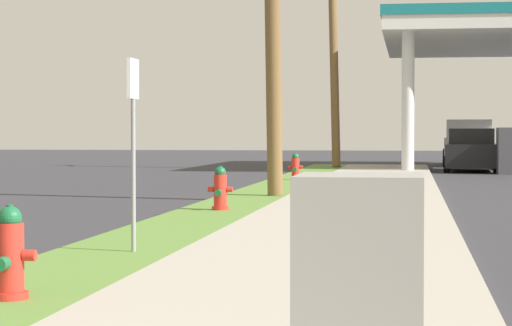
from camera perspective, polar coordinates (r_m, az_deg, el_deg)
fire_hydrant_nearest at (r=8.45m, az=-13.29°, el=-5.07°), size 0.42×0.37×0.74m
fire_hydrant_second at (r=17.67m, az=-1.97°, el=-1.52°), size 0.42×0.38×0.74m
fire_hydrant_third at (r=29.00m, az=2.17°, el=-0.27°), size 0.42×0.37×0.74m
utility_pole_background at (r=40.10m, az=4.26°, el=6.31°), size 0.77×1.64×8.94m
utility_cabinet at (r=4.53m, az=5.67°, el=-8.34°), size 0.59×0.63×1.13m
street_sign_post at (r=11.54m, az=-6.72°, el=2.68°), size 0.05×0.36×2.12m
car_black_by_near_pump at (r=39.26m, az=11.67°, el=0.61°), size 2.15×4.59×1.57m
truck_silver_at_forecourt at (r=45.90m, az=11.55°, el=1.00°), size 2.38×5.50×1.97m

